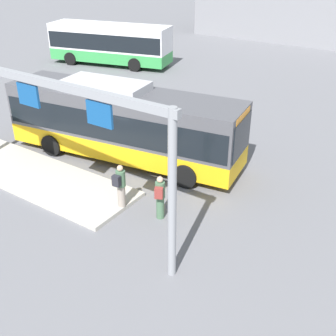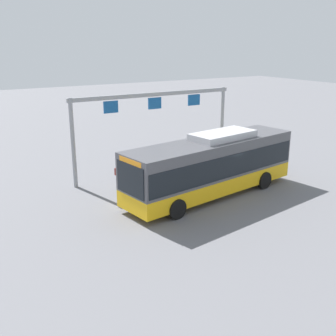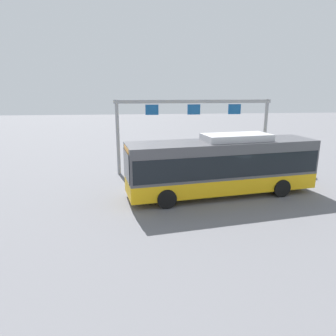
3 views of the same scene
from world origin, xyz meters
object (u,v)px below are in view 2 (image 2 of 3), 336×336
Objects in this scene: bus_main at (212,164)px; trash_bin at (250,153)px; person_waiting_near at (141,169)px; person_boarding at (121,177)px.

trash_bin is (-6.33, -3.88, -1.20)m from bus_main.
person_waiting_near is 8.97m from trash_bin.
person_boarding is 10.45m from trash_bin.
person_boarding is (4.08, -3.01, -0.92)m from bus_main.
trash_bin is (-10.41, -0.87, -0.28)m from person_boarding.
bus_main is 6.53× the size of person_boarding.
person_waiting_near is 1.86× the size of trash_bin.
person_waiting_near is at bearing 3.26° from trash_bin.
person_waiting_near reaches higher than person_boarding.
person_boarding is at bearing -44.88° from bus_main.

